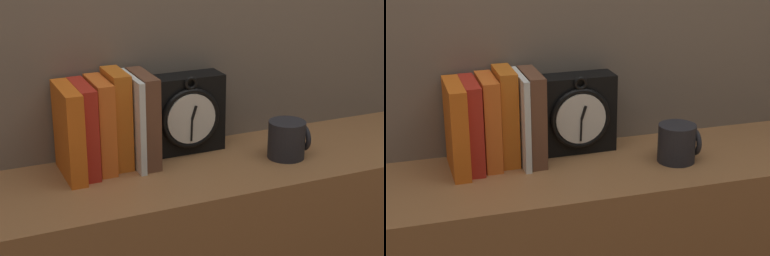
{
  "view_description": "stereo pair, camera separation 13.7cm",
  "coord_description": "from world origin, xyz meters",
  "views": [
    {
      "loc": [
        -0.52,
        -1.19,
        1.46
      ],
      "look_at": [
        0.0,
        0.0,
        0.99
      ],
      "focal_mm": 60.0,
      "sensor_mm": 36.0,
      "label": 1
    },
    {
      "loc": [
        -0.39,
        -1.24,
        1.46
      ],
      "look_at": [
        0.0,
        0.0,
        0.99
      ],
      "focal_mm": 60.0,
      "sensor_mm": 36.0,
      "label": 2
    }
  ],
  "objects": [
    {
      "name": "clock",
      "position": [
        0.03,
        0.11,
        0.99
      ],
      "size": [
        0.18,
        0.08,
        0.19
      ],
      "color": "black",
      "rests_on": "bookshelf"
    },
    {
      "name": "book_slot0_orange",
      "position": [
        -0.25,
        0.07,
        0.99
      ],
      "size": [
        0.04,
        0.15,
        0.2
      ],
      "color": "orange",
      "rests_on": "bookshelf"
    },
    {
      "name": "book_slot1_red",
      "position": [
        -0.22,
        0.08,
        0.99
      ],
      "size": [
        0.03,
        0.14,
        0.2
      ],
      "color": "red",
      "rests_on": "bookshelf"
    },
    {
      "name": "book_slot2_orange",
      "position": [
        -0.18,
        0.09,
        1.0
      ],
      "size": [
        0.04,
        0.13,
        0.2
      ],
      "color": "orange",
      "rests_on": "bookshelf"
    },
    {
      "name": "book_slot3_orange",
      "position": [
        -0.14,
        0.09,
        1.0
      ],
      "size": [
        0.04,
        0.11,
        0.21
      ],
      "color": "orange",
      "rests_on": "bookshelf"
    },
    {
      "name": "book_slot4_white",
      "position": [
        -0.11,
        0.08,
        1.0
      ],
      "size": [
        0.01,
        0.14,
        0.2
      ],
      "color": "white",
      "rests_on": "bookshelf"
    },
    {
      "name": "book_slot5_brown",
      "position": [
        -0.08,
        0.08,
        1.0
      ],
      "size": [
        0.04,
        0.13,
        0.21
      ],
      "color": "brown",
      "rests_on": "bookshelf"
    },
    {
      "name": "mug",
      "position": [
        0.23,
        -0.02,
        0.94
      ],
      "size": [
        0.09,
        0.08,
        0.09
      ],
      "color": "#232328",
      "rests_on": "bookshelf"
    }
  ]
}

